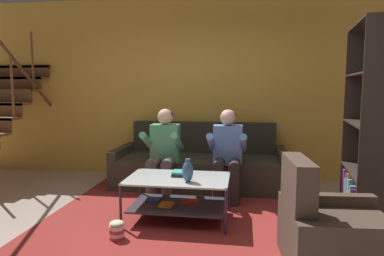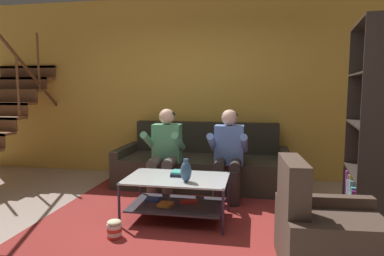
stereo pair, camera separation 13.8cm
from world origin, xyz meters
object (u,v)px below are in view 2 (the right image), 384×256
(vase, at_px, (186,171))
(popcorn_tub, at_px, (114,229))
(couch, at_px, (203,166))
(armchair, at_px, (329,238))
(coffee_table, at_px, (177,192))
(person_seated_right, at_px, (228,151))
(person_seated_left, at_px, (165,149))
(bookshelf, at_px, (372,149))
(book_stack, at_px, (179,173))

(vase, distance_m, popcorn_tub, 0.90)
(couch, distance_m, vase, 1.59)
(armchair, xyz_separation_m, popcorn_tub, (-1.91, 0.26, -0.19))
(coffee_table, bearing_deg, vase, -47.89)
(coffee_table, distance_m, popcorn_tub, 0.79)
(couch, relative_size, person_seated_right, 2.14)
(person_seated_right, bearing_deg, armchair, -60.83)
(coffee_table, relative_size, popcorn_tub, 5.94)
(popcorn_tub, bearing_deg, coffee_table, 50.26)
(person_seated_left, distance_m, person_seated_right, 0.85)
(coffee_table, bearing_deg, armchair, -30.43)
(bookshelf, bearing_deg, person_seated_right, 164.21)
(book_stack, distance_m, popcorn_tub, 0.92)
(popcorn_tub, bearing_deg, person_seated_right, 55.04)
(couch, bearing_deg, person_seated_right, -54.01)
(book_stack, xyz_separation_m, bookshelf, (2.07, 0.29, 0.29))
(vase, distance_m, armchair, 1.49)
(person_seated_left, relative_size, bookshelf, 0.55)
(couch, relative_size, armchair, 2.78)
(couch, bearing_deg, person_seated_left, -125.99)
(coffee_table, height_order, popcorn_tub, coffee_table)
(person_seated_left, distance_m, vase, 1.09)
(couch, bearing_deg, coffee_table, -92.96)
(person_seated_left, relative_size, coffee_table, 1.06)
(couch, height_order, armchair, couch)
(person_seated_left, distance_m, coffee_table, 0.95)
(person_seated_left, relative_size, book_stack, 6.22)
(popcorn_tub, bearing_deg, vase, 34.78)
(bookshelf, height_order, armchair, bookshelf)
(person_seated_right, distance_m, vase, 1.04)
(coffee_table, relative_size, book_stack, 5.89)
(person_seated_left, bearing_deg, book_stack, -63.93)
(couch, distance_m, popcorn_tub, 2.08)
(person_seated_left, height_order, bookshelf, bookshelf)
(bookshelf, height_order, popcorn_tub, bookshelf)
(couch, xyz_separation_m, person_seated_left, (-0.43, -0.59, 0.35))
(bookshelf, distance_m, popcorn_tub, 2.82)
(person_seated_left, xyz_separation_m, armchair, (1.78, -1.66, -0.36))
(couch, height_order, person_seated_right, person_seated_right)
(person_seated_right, relative_size, bookshelf, 0.55)
(vase, relative_size, book_stack, 1.29)
(person_seated_right, height_order, bookshelf, bookshelf)
(couch, distance_m, bookshelf, 2.31)
(couch, height_order, bookshelf, bookshelf)
(person_seated_right, distance_m, bookshelf, 1.65)
(vase, bearing_deg, armchair, -28.04)
(vase, relative_size, popcorn_tub, 1.30)
(person_seated_right, distance_m, popcorn_tub, 1.80)
(book_stack, height_order, armchair, armchair)
(couch, distance_m, armchair, 2.62)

